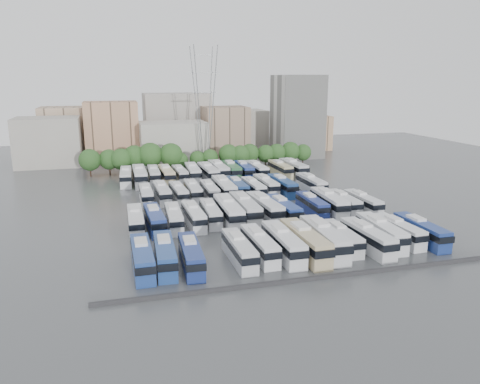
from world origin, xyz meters
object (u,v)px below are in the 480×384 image
object	(u,v)px
bus_r1_s6	(245,208)
bus_r3_s6	(208,172)
bus_r2_s12	(311,184)
bus_r3_s10	(257,170)
bus_r1_s2	(174,217)
bus_r1_s3	(194,216)
bus_r0_s2	(191,255)
bus_r3_s0	(126,176)
bus_r2_s10	(282,185)
bus_r0_s5	(260,245)
bus_r0_s13	(421,231)
bus_r1_s5	(229,211)
bus_r1_s8	(283,209)
bus_r2_s2	(162,192)
bus_r2_s6	(224,188)
bus_r1_s0	(136,220)
bus_r3_s8	(231,170)
bus_r3_s7	(219,170)
bus_r2_s4	(193,191)
bus_r3_s2	(154,175)
bus_r3_s12	(280,169)
bus_r0_s6	(283,243)
bus_r0_s8	(324,238)
bus_r1_s7	(264,208)
electricity_pylon	(204,101)
bus_r2_s3	(179,193)
bus_r0_s7	(305,242)
bus_r3_s4	(180,174)
bus_r2_s9	(266,185)
bus_r1_s4	(211,213)
bus_r0_s0	(142,257)
bus_r1_s11	(329,202)
bus_r3_s5	(193,172)
bus_r1_s1	(155,219)
bus_r0_s1	(165,254)
bus_r0_s11	(381,232)
bus_r3_s1	(140,176)
bus_r2_s5	(210,191)
bus_r0_s12	(398,231)
bus_r0_s4	(239,250)
bus_r1_s13	(363,202)
bus_r2_s1	(146,195)
bus_r3_s3	(167,174)
bus_r0_s10	(367,238)
bus_r1_s12	(343,202)
bus_r3_s9	(244,170)

from	to	relation	value
bus_r1_s6	bus_r3_s6	world-z (taller)	bus_r1_s6
bus_r2_s12	bus_r3_s10	size ratio (longest dim) A/B	0.97
bus_r1_s2	bus_r1_s3	bearing A→B (deg)	2.25
bus_r0_s2	bus_r3_s0	world-z (taller)	bus_r3_s0
bus_r1_s6	bus_r2_s10	size ratio (longest dim) A/B	1.10
bus_r0_s5	bus_r0_s13	bearing A→B (deg)	-2.34
bus_r1_s5	bus_r1_s8	xyz separation A→B (m)	(9.98, -0.55, -0.22)
bus_r2_s2	bus_r2_s6	size ratio (longest dim) A/B	0.88
bus_r1_s0	bus_r3_s8	xyz separation A→B (m)	(26.24, 37.36, 0.23)
bus_r3_s7	bus_r0_s13	bearing A→B (deg)	-70.32
bus_r2_s4	bus_r3_s7	distance (m)	21.52
bus_r3_s2	bus_r3_s12	xyz separation A→B (m)	(32.70, -1.30, 0.03)
bus_r0_s2	bus_r0_s6	bearing A→B (deg)	5.40
bus_r0_s8	bus_r2_s12	distance (m)	37.45
bus_r1_s7	bus_r3_s10	size ratio (longest dim) A/B	1.06
electricity_pylon	bus_r2_s3	distance (m)	44.31
bus_r0_s6	bus_r0_s7	size ratio (longest dim) A/B	0.95
bus_r3_s4	bus_r1_s3	bearing A→B (deg)	-96.75
bus_r2_s9	bus_r3_s7	world-z (taller)	bus_r3_s7
electricity_pylon	bus_r1_s4	world-z (taller)	electricity_pylon
bus_r0_s0	bus_r0_s6	size ratio (longest dim) A/B	0.94
bus_r0_s5	bus_r1_s0	xyz separation A→B (m)	(-16.44, 17.08, -0.01)
bus_r1_s4	bus_r2_s6	world-z (taller)	bus_r2_s6
bus_r0_s13	bus_r1_s11	xyz separation A→B (m)	(-6.50, 18.91, 0.19)
bus_r2_s6	bus_r3_s5	bearing A→B (deg)	100.72
bus_r1_s4	bus_r3_s8	distance (m)	38.77
bus_r1_s1	bus_r1_s6	size ratio (longest dim) A/B	0.87
bus_r0_s7	bus_r3_s2	world-z (taller)	bus_r0_s7
bus_r0_s1	bus_r0_s11	size ratio (longest dim) A/B	0.97
bus_r1_s4	bus_r3_s1	xyz separation A→B (m)	(-10.09, 34.84, 0.39)
bus_r2_s5	bus_r3_s2	distance (m)	22.46
bus_r0_s7	bus_r3_s10	xyz separation A→B (m)	(9.85, 54.40, -0.13)
bus_r0_s12	bus_r3_s6	size ratio (longest dim) A/B	0.84
bus_r1_s3	bus_r3_s7	world-z (taller)	bus_r3_s7
bus_r0_s4	bus_r3_s10	world-z (taller)	bus_r3_s10
bus_r1_s13	bus_r3_s2	bearing A→B (deg)	133.47
bus_r2_s1	bus_r3_s3	size ratio (longest dim) A/B	0.87
bus_r0_s10	bus_r2_s4	distance (m)	41.98
bus_r0_s1	bus_r1_s8	xyz separation A→B (m)	(23.18, 16.64, 0.03)
bus_r1_s1	bus_r3_s10	world-z (taller)	bus_r3_s10
bus_r0_s8	bus_r1_s7	bearing A→B (deg)	102.13
bus_r3_s6	bus_r2_s4	bearing A→B (deg)	-113.55
bus_r1_s5	bus_r1_s12	world-z (taller)	bus_r1_s5
bus_r3_s1	bus_r0_s8	bearing A→B (deg)	-66.32
bus_r2_s10	bus_r2_s3	bearing A→B (deg)	178.53
bus_r2_s3	bus_r2_s12	distance (m)	29.80
bus_r3_s3	bus_r3_s7	distance (m)	13.45
bus_r1_s0	bus_r0_s7	bearing A→B (deg)	-37.62
bus_r1_s1	bus_r3_s9	distance (m)	45.89
bus_r0_s2	bus_r1_s1	distance (m)	18.11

